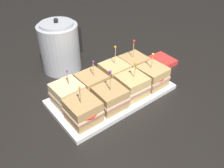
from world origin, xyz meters
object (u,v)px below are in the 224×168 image
serving_platter (112,94)px  sandwich_front_center_right (132,86)px  sandwich_front_center_left (110,98)px  napkin_stack (161,61)px  sandwich_back_far_left (68,94)px  kettle_steel (60,47)px  sandwich_front_far_right (152,76)px  sandwich_back_center_left (92,83)px  sandwich_front_far_left (83,111)px  sandwich_back_center_right (115,73)px  sandwich_back_far_right (134,65)px

serving_platter → sandwich_front_center_right: size_ratio=3.33×
sandwich_front_center_left → napkin_stack: bearing=15.3°
sandwich_back_far_left → kettle_steel: size_ratio=0.59×
sandwich_front_far_right → sandwich_back_far_left: 0.35m
sandwich_front_center_right → sandwich_back_center_left: size_ratio=1.00×
sandwich_front_far_left → sandwich_back_center_right: 0.26m
sandwich_front_far_left → kettle_steel: bearing=72.4°
sandwich_back_far_left → serving_platter: bearing=-18.2°
serving_platter → sandwich_front_center_right: bearing=-44.3°
sandwich_front_center_right → sandwich_back_far_left: 0.25m
sandwich_front_center_left → sandwich_back_center_right: sandwich_back_center_right is taller
sandwich_back_far_left → sandwich_back_center_left: bearing=0.7°
sandwich_back_center_left → sandwich_back_center_right: 0.12m
sandwich_front_center_right → sandwich_front_far_right: 0.11m
sandwich_front_far_left → kettle_steel: 0.39m
sandwich_front_center_left → sandwich_back_center_right: size_ratio=0.98×
sandwich_front_far_right → sandwich_back_center_right: size_ratio=0.90×
sandwich_front_far_left → sandwich_front_far_right: (0.34, -0.00, -0.00)m
sandwich_back_far_left → napkin_stack: (0.51, -0.00, -0.05)m
sandwich_back_far_right → napkin_stack: (0.18, -0.01, -0.05)m
sandwich_front_far_left → sandwich_front_center_right: bearing=0.6°
serving_platter → kettle_steel: size_ratio=1.98×
sandwich_front_center_left → sandwich_back_far_right: size_ratio=1.01×
sandwich_front_far_left → sandwich_back_center_left: (0.11, 0.11, -0.00)m
sandwich_front_center_right → kettle_steel: size_ratio=0.59×
sandwich_front_far_right → sandwich_back_far_left: sandwich_front_far_right is taller
sandwich_back_far_left → sandwich_back_far_right: sandwich_back_far_right is taller
sandwich_front_center_left → sandwich_back_center_left: sandwich_front_center_left is taller
sandwich_front_far_right → napkin_stack: 0.21m
sandwich_front_far_left → sandwich_front_center_left: bearing=-0.1°
sandwich_back_far_right → sandwich_front_far_right: bearing=-90.5°
sandwich_front_center_right → sandwich_back_far_left: bearing=153.8°
sandwich_front_far_left → kettle_steel: kettle_steel is taller
sandwich_back_far_right → kettle_steel: kettle_steel is taller
sandwich_back_center_left → napkin_stack: 0.40m
sandwich_back_center_left → sandwich_front_center_right: bearing=-44.3°
sandwich_back_far_left → sandwich_back_center_right: bearing=0.2°
sandwich_front_far_right → kettle_steel: kettle_steel is taller
sandwich_front_far_left → napkin_stack: bearing=11.9°
serving_platter → sandwich_back_far_left: 0.18m
sandwich_back_far_left → sandwich_back_center_left: sandwich_back_center_left is taller
sandwich_back_far_right → napkin_stack: size_ratio=1.32×
serving_platter → napkin_stack: size_ratio=4.01×
sandwich_back_center_left → sandwich_front_far_left: bearing=-134.7°
sandwich_front_center_left → napkin_stack: size_ratio=1.33×
sandwich_back_center_left → kettle_steel: bearing=89.0°
serving_platter → sandwich_front_far_right: bearing=-19.2°
serving_platter → kettle_steel: (-0.05, 0.31, 0.10)m
sandwich_front_far_left → sandwich_front_far_right: size_ratio=1.01×
sandwich_front_far_right → sandwich_back_center_left: (-0.22, 0.11, -0.00)m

